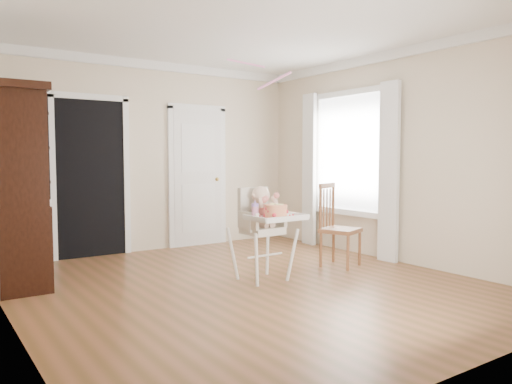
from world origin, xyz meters
TOP-DOWN VIEW (x-y plane):
  - floor at (0.00, 0.00)m, footprint 5.00×5.00m
  - ceiling at (0.00, 0.00)m, footprint 5.00×5.00m
  - wall_back at (0.00, 2.50)m, footprint 4.50×0.00m
  - wall_left at (-2.25, 0.00)m, footprint 0.00×5.00m
  - wall_right at (2.25, 0.00)m, footprint 0.00×5.00m
  - crown_molding at (0.00, 0.00)m, footprint 4.50×5.00m
  - doorway at (-0.90, 2.48)m, footprint 1.06×0.05m
  - closet_door at (0.70, 2.48)m, footprint 0.96×0.09m
  - window_right at (2.18, 0.80)m, footprint 0.13×1.84m
  - high_chair at (0.25, 0.12)m, footprint 0.61×0.75m
  - baby at (0.25, 0.15)m, footprint 0.31×0.23m
  - cake at (0.22, -0.16)m, footprint 0.30×0.30m
  - sippy_cup at (0.07, -0.00)m, footprint 0.07×0.07m
  - china_cabinet at (-1.99, 1.42)m, footprint 0.54×1.22m
  - dining_chair at (1.43, 0.19)m, footprint 0.54×0.54m
  - streamer at (0.25, 0.46)m, footprint 0.22×0.46m

SIDE VIEW (x-z plane):
  - floor at x=0.00m, z-range 0.00..0.00m
  - dining_chair at x=1.43m, z-range -0.03..0.98m
  - high_chair at x=0.25m, z-range 0.12..1.15m
  - cake at x=0.22m, z-range 0.72..0.85m
  - baby at x=0.25m, z-range 0.56..1.02m
  - sippy_cup at x=0.07m, z-range 0.70..0.88m
  - closet_door at x=0.70m, z-range -0.04..2.09m
  - china_cabinet at x=-1.99m, z-range 0.00..2.06m
  - doorway at x=-0.90m, z-range 0.00..2.22m
  - window_right at x=2.18m, z-range 0.14..2.44m
  - wall_back at x=0.00m, z-range -0.90..3.60m
  - wall_left at x=-2.25m, z-range -1.15..3.85m
  - wall_right at x=2.25m, z-range -1.15..3.85m
  - streamer at x=0.25m, z-range 2.31..2.46m
  - crown_molding at x=0.00m, z-range 2.58..2.70m
  - ceiling at x=0.00m, z-range 2.70..2.70m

